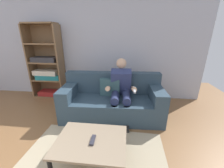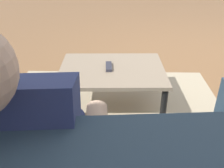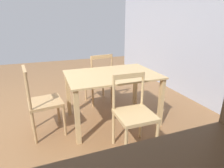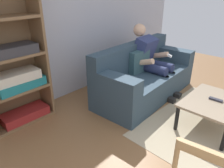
{
  "view_description": "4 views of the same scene",
  "coord_description": "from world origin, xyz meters",
  "px_view_note": "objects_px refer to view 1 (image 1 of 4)",
  "views": [
    {
      "loc": [
        1.58,
        -0.51,
        1.63
      ],
      "look_at": [
        1.31,
        1.99,
        0.72
      ],
      "focal_mm": 22.2,
      "sensor_mm": 36.0,
      "label": 1
    },
    {
      "loc": [
        1.17,
        2.75,
        1.28
      ],
      "look_at": [
        1.17,
        0.85,
        0.23
      ],
      "focal_mm": 39.84,
      "sensor_mm": 36.0,
      "label": 2
    },
    {
      "loc": [
        -0.77,
        2.75,
        1.51
      ],
      "look_at": [
        -1.66,
        0.34,
        0.6
      ],
      "focal_mm": 29.48,
      "sensor_mm": 36.0,
      "label": 3
    },
    {
      "loc": [
        -1.53,
        0.17,
        1.75
      ],
      "look_at": [
        -0.18,
        1.42,
        0.9
      ],
      "focal_mm": 34.29,
      "sensor_mm": 36.0,
      "label": 4
    }
  ],
  "objects_px": {
    "coffee_table": "(91,143)",
    "tv_remote": "(93,140)",
    "bookshelf": "(47,68)",
    "couch": "(112,101)",
    "person_lounging": "(121,89)"
  },
  "relations": [
    {
      "from": "person_lounging",
      "to": "bookshelf",
      "type": "xyz_separation_m",
      "value": [
        -1.98,
        0.79,
        0.19
      ]
    },
    {
      "from": "couch",
      "to": "coffee_table",
      "type": "distance_m",
      "value": 1.21
    },
    {
      "from": "couch",
      "to": "tv_remote",
      "type": "bearing_deg",
      "value": -95.09
    },
    {
      "from": "person_lounging",
      "to": "tv_remote",
      "type": "relative_size",
      "value": 6.88
    },
    {
      "from": "tv_remote",
      "to": "bookshelf",
      "type": "height_order",
      "value": "bookshelf"
    },
    {
      "from": "couch",
      "to": "coffee_table",
      "type": "xyz_separation_m",
      "value": [
        -0.14,
        -1.21,
        0.0
      ]
    },
    {
      "from": "coffee_table",
      "to": "tv_remote",
      "type": "xyz_separation_m",
      "value": [
        0.03,
        -0.01,
        0.06
      ]
    },
    {
      "from": "couch",
      "to": "person_lounging",
      "type": "xyz_separation_m",
      "value": [
        0.18,
        0.01,
        0.27
      ]
    },
    {
      "from": "coffee_table",
      "to": "bookshelf",
      "type": "distance_m",
      "value": 2.65
    },
    {
      "from": "person_lounging",
      "to": "coffee_table",
      "type": "distance_m",
      "value": 1.28
    },
    {
      "from": "bookshelf",
      "to": "tv_remote",
      "type": "bearing_deg",
      "value": -49.92
    },
    {
      "from": "coffee_table",
      "to": "tv_remote",
      "type": "bearing_deg",
      "value": -19.42
    },
    {
      "from": "coffee_table",
      "to": "bookshelf",
      "type": "height_order",
      "value": "bookshelf"
    },
    {
      "from": "coffee_table",
      "to": "tv_remote",
      "type": "distance_m",
      "value": 0.07
    },
    {
      "from": "tv_remote",
      "to": "coffee_table",
      "type": "bearing_deg",
      "value": 159.12
    }
  ]
}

